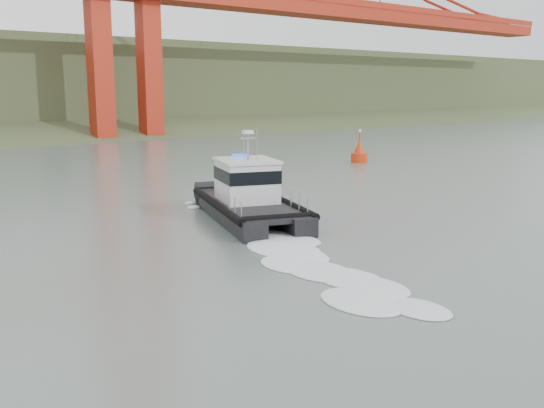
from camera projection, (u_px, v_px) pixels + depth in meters
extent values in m
plane|color=#54645F|center=(440.00, 299.00, 22.05)|extent=(400.00, 400.00, 0.00)
cube|color=black|center=(227.00, 214.00, 35.21)|extent=(4.74, 10.95, 1.21)
cube|color=black|center=(271.00, 211.00, 36.09)|extent=(4.74, 10.95, 1.21)
cube|color=black|center=(252.00, 206.00, 35.09)|extent=(6.85, 10.37, 0.25)
cube|color=silver|center=(247.00, 181.00, 35.79)|extent=(4.02, 4.40, 2.32)
cube|color=black|center=(247.00, 174.00, 35.71)|extent=(4.09, 4.48, 0.76)
cube|color=silver|center=(246.00, 161.00, 35.56)|extent=(4.27, 4.66, 0.16)
cylinder|color=gray|center=(248.00, 147.00, 35.13)|extent=(0.16, 0.16, 1.82)
cylinder|color=white|center=(248.00, 132.00, 34.97)|extent=(0.71, 0.71, 0.18)
cylinder|color=red|center=(359.00, 159.00, 63.73)|extent=(1.75, 1.75, 1.17)
cone|color=red|center=(359.00, 148.00, 63.51)|extent=(1.36, 1.36, 1.75)
cylinder|color=red|center=(360.00, 136.00, 63.29)|extent=(0.16, 0.16, 0.97)
sphere|color=#E5D87F|center=(360.00, 131.00, 63.18)|extent=(0.29, 0.29, 0.29)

